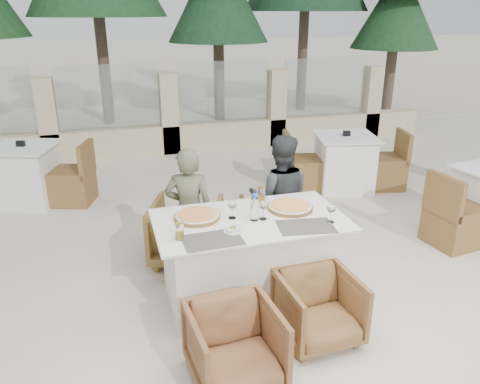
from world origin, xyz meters
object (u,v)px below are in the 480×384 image
object	(u,v)px
diner_left	(189,212)
bg_table_b	(344,162)
wine_glass_near	(263,209)
olive_dish	(233,229)
wine_glass_centre	(232,208)
beer_glass_right	(261,195)
water_bottle	(254,207)
armchair_near_left	(235,346)
pizza_left	(197,216)
beer_glass_left	(180,231)
wine_glass_corner	(331,212)
armchair_far_left	(187,231)
armchair_far_right	(271,226)
bg_table_a	(26,174)
armchair_near_right	(319,308)
dining_table	(250,259)
pizza_right	(290,206)
diner_right	(280,198)

from	to	relation	value
diner_left	bg_table_b	distance (m)	3.03
wine_glass_near	bg_table_b	size ratio (longest dim) A/B	0.11
wine_glass_near	olive_dish	size ratio (longest dim) A/B	1.67
wine_glass_centre	beer_glass_right	bearing A→B (deg)	36.23
wine_glass_centre	olive_dish	bearing A→B (deg)	-104.02
water_bottle	armchair_near_left	xyz separation A→B (m)	(-0.42, -0.89, -0.61)
olive_dish	diner_left	bearing A→B (deg)	104.10
pizza_left	wine_glass_centre	world-z (taller)	wine_glass_centre
beer_glass_left	armchair_near_left	distance (m)	0.94
wine_glass_corner	armchair_far_left	size ratio (longest dim) A/B	0.26
armchair_far_right	bg_table_b	xyz separation A→B (m)	(1.63, 1.49, 0.10)
armchair_far_right	pizza_left	bearing A→B (deg)	44.27
armchair_far_left	bg_table_a	distance (m)	2.76
pizza_left	beer_glass_left	world-z (taller)	beer_glass_left
armchair_near_right	beer_glass_right	bearing A→B (deg)	95.96
beer_glass_left	armchair_far_left	distance (m)	1.19
diner_left	bg_table_b	size ratio (longest dim) A/B	0.76
armchair_far_left	wine_glass_centre	bearing A→B (deg)	129.62
dining_table	armchair_far_right	bearing A→B (deg)	58.21
wine_glass_corner	armchair_near_right	distance (m)	0.77
wine_glass_near	armchair_far_right	distance (m)	1.07
dining_table	bg_table_a	distance (m)	3.67
wine_glass_centre	diner_left	world-z (taller)	diner_left
armchair_far_left	armchair_near_left	size ratio (longest dim) A/B	1.14
wine_glass_near	beer_glass_left	world-z (taller)	wine_glass_near
armchair_far_left	armchair_near_left	distance (m)	1.77
armchair_near_left	bg_table_a	distance (m)	4.28
armchair_near_right	pizza_right	bearing A→B (deg)	83.33
wine_glass_centre	armchair_near_right	xyz separation A→B (m)	(0.49, -0.73, -0.59)
pizza_left	olive_dish	world-z (taller)	pizza_left
olive_dish	bg_table_b	size ratio (longest dim) A/B	0.07
dining_table	beer_glass_left	bearing A→B (deg)	-162.12
pizza_left	armchair_near_right	size ratio (longest dim) A/B	0.65
armchair_near_left	armchair_near_right	world-z (taller)	armchair_near_left
armchair_near_left	pizza_right	bearing A→B (deg)	47.95
dining_table	diner_left	bearing A→B (deg)	123.16
wine_glass_corner	bg_table_b	xyz separation A→B (m)	(1.51, 2.52, -0.48)
dining_table	pizza_left	distance (m)	0.60
bg_table_a	water_bottle	bearing A→B (deg)	-36.19
dining_table	diner_left	distance (m)	0.78
olive_dish	armchair_near_left	distance (m)	0.91
wine_glass_centre	diner_right	bearing A→B (deg)	42.51
water_bottle	beer_glass_right	distance (m)	0.38
water_bottle	beer_glass_left	xyz separation A→B (m)	(-0.65, -0.17, -0.05)
wine_glass_near	armchair_near_right	world-z (taller)	wine_glass_near
diner_right	bg_table_b	distance (m)	2.29
armchair_near_right	beer_glass_left	bearing A→B (deg)	151.63
wine_glass_centre	bg_table_a	distance (m)	3.58
water_bottle	beer_glass_right	world-z (taller)	water_bottle
armchair_far_left	diner_left	size ratio (longest dim) A/B	0.56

